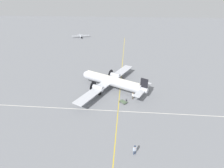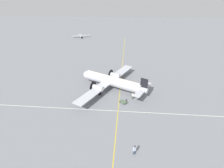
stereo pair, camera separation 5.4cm
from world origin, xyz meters
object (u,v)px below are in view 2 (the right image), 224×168
Objects in this scene: crew_foreground at (135,149)px; suitcase_near_door at (126,100)px; passenger_boarding at (133,95)px; light_aircraft_distant at (81,36)px; airliner_main at (111,81)px; baggage_cart at (123,102)px.

crew_foreground reaches higher than suitcase_near_door.
light_aircraft_distant is (-62.86, -28.72, -0.36)m from passenger_boarding.
suitcase_near_door is (1.08, -1.60, -0.90)m from passenger_boarding.
airliner_main is 62.41m from light_aircraft_distant.
light_aircraft_distant reaches higher than suitcase_near_door.
baggage_cart is at bearing -105.25° from crew_foreground.
baggage_cart is (1.77, -2.26, -0.90)m from passenger_boarding.
baggage_cart is at bearing 1.94° from light_aircraft_distant.
light_aircraft_distant is at bearing -157.02° from suitcase_near_door.
light_aircraft_distant reaches higher than crew_foreground.
passenger_boarding is (4.80, 5.88, -1.24)m from airliner_main.
suitcase_near_door is (-15.57, -1.58, -0.90)m from crew_foreground.
crew_foreground is at bearing 131.34° from airliner_main.
crew_foreground is at bearing -0.48° from light_aircraft_distant.
airliner_main is at bearing 10.18° from passenger_boarding.
crew_foreground is 3.22× the size of suitcase_near_door.
airliner_main is 41.71× the size of suitcase_near_door.
passenger_boarding reaches higher than suitcase_near_door.
baggage_cart is 0.21× the size of light_aircraft_distant.
light_aircraft_distant is at bearing -26.53° from baggage_cart.
suitcase_near_door is at bearing -92.52° from baggage_cart.
passenger_boarding is at bearing 166.86° from airliner_main.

